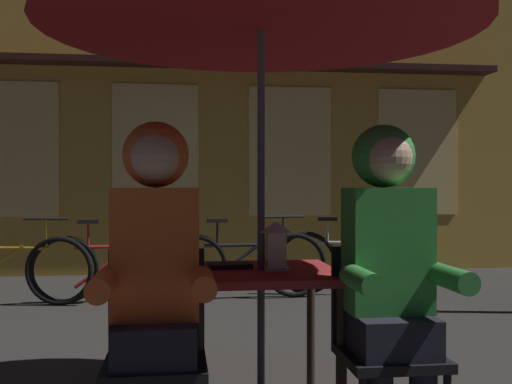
{
  "coord_description": "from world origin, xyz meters",
  "views": [
    {
      "loc": [
        -0.39,
        -2.86,
        1.14
      ],
      "look_at": [
        0.0,
        0.19,
        1.11
      ],
      "focal_mm": 42.78,
      "sensor_mm": 36.0,
      "label": 1
    }
  ],
  "objects_px": {
    "chair_right": "(385,338)",
    "bicycle_second": "(6,269)",
    "bicycle_fourth": "(245,265)",
    "book": "(230,265)",
    "person_left_hooded": "(155,260)",
    "chair_left": "(156,346)",
    "lantern": "(276,244)",
    "person_right_hooded": "(389,256)",
    "bicycle_third": "(118,267)",
    "cafe_table": "(261,291)",
    "bicycle_fifth": "(355,262)"
  },
  "relations": [
    {
      "from": "bicycle_fourth",
      "to": "person_right_hooded",
      "type": "bearing_deg",
      "value": -86.77
    },
    {
      "from": "cafe_table",
      "to": "book",
      "type": "bearing_deg",
      "value": 150.06
    },
    {
      "from": "person_right_hooded",
      "to": "book",
      "type": "relative_size",
      "value": 7.0
    },
    {
      "from": "lantern",
      "to": "bicycle_fourth",
      "type": "distance_m",
      "value": 3.27
    },
    {
      "from": "bicycle_second",
      "to": "bicycle_third",
      "type": "xyz_separation_m",
      "value": [
        1.05,
        0.01,
        0.0
      ]
    },
    {
      "from": "lantern",
      "to": "bicycle_fifth",
      "type": "height_order",
      "value": "lantern"
    },
    {
      "from": "chair_left",
      "to": "book",
      "type": "bearing_deg",
      "value": 52.9
    },
    {
      "from": "person_left_hooded",
      "to": "bicycle_second",
      "type": "xyz_separation_m",
      "value": [
        -1.54,
        3.61,
        -0.5
      ]
    },
    {
      "from": "chair_left",
      "to": "chair_right",
      "type": "distance_m",
      "value": 0.96
    },
    {
      "from": "bicycle_second",
      "to": "bicycle_fifth",
      "type": "bearing_deg",
      "value": 1.93
    },
    {
      "from": "chair_left",
      "to": "bicycle_fourth",
      "type": "relative_size",
      "value": 0.52
    },
    {
      "from": "person_right_hooded",
      "to": "bicycle_third",
      "type": "distance_m",
      "value": 3.94
    },
    {
      "from": "chair_left",
      "to": "bicycle_second",
      "type": "height_order",
      "value": "chair_left"
    },
    {
      "from": "chair_left",
      "to": "bicycle_fifth",
      "type": "bearing_deg",
      "value": 62.47
    },
    {
      "from": "person_left_hooded",
      "to": "bicycle_third",
      "type": "relative_size",
      "value": 0.83
    },
    {
      "from": "chair_left",
      "to": "person_left_hooded",
      "type": "xyz_separation_m",
      "value": [
        -0.0,
        -0.06,
        0.36
      ]
    },
    {
      "from": "cafe_table",
      "to": "person_right_hooded",
      "type": "bearing_deg",
      "value": -41.57
    },
    {
      "from": "chair_left",
      "to": "person_left_hooded",
      "type": "distance_m",
      "value": 0.36
    },
    {
      "from": "person_right_hooded",
      "to": "bicycle_third",
      "type": "xyz_separation_m",
      "value": [
        -1.45,
        3.63,
        -0.5
      ]
    },
    {
      "from": "lantern",
      "to": "person_left_hooded",
      "type": "height_order",
      "value": "person_left_hooded"
    },
    {
      "from": "book",
      "to": "lantern",
      "type": "bearing_deg",
      "value": -29.45
    },
    {
      "from": "chair_right",
      "to": "book",
      "type": "xyz_separation_m",
      "value": [
        -0.62,
        0.45,
        0.26
      ]
    },
    {
      "from": "chair_left",
      "to": "bicycle_second",
      "type": "xyz_separation_m",
      "value": [
        -1.54,
        3.56,
        -0.14
      ]
    },
    {
      "from": "bicycle_fourth",
      "to": "book",
      "type": "bearing_deg",
      "value": -97.56
    },
    {
      "from": "bicycle_fourth",
      "to": "person_left_hooded",
      "type": "bearing_deg",
      "value": -101.73
    },
    {
      "from": "person_right_hooded",
      "to": "book",
      "type": "height_order",
      "value": "person_right_hooded"
    },
    {
      "from": "cafe_table",
      "to": "bicycle_third",
      "type": "xyz_separation_m",
      "value": [
        -0.97,
        3.2,
        -0.29
      ]
    },
    {
      "from": "bicycle_second",
      "to": "lantern",
      "type": "bearing_deg",
      "value": -56.89
    },
    {
      "from": "chair_right",
      "to": "bicycle_fourth",
      "type": "bearing_deg",
      "value": 93.28
    },
    {
      "from": "cafe_table",
      "to": "book",
      "type": "height_order",
      "value": "book"
    },
    {
      "from": "person_left_hooded",
      "to": "bicycle_fourth",
      "type": "distance_m",
      "value": 3.75
    },
    {
      "from": "bicycle_second",
      "to": "bicycle_fourth",
      "type": "relative_size",
      "value": 0.99
    },
    {
      "from": "lantern",
      "to": "chair_left",
      "type": "xyz_separation_m",
      "value": [
        -0.55,
        -0.35,
        -0.37
      ]
    },
    {
      "from": "person_right_hooded",
      "to": "bicycle_second",
      "type": "distance_m",
      "value": 4.43
    },
    {
      "from": "book",
      "to": "cafe_table",
      "type": "bearing_deg",
      "value": -34.22
    },
    {
      "from": "cafe_table",
      "to": "person_right_hooded",
      "type": "xyz_separation_m",
      "value": [
        0.48,
        -0.43,
        0.21
      ]
    },
    {
      "from": "bicycle_second",
      "to": "bicycle_fourth",
      "type": "bearing_deg",
      "value": 0.51
    },
    {
      "from": "chair_right",
      "to": "bicycle_second",
      "type": "height_order",
      "value": "chair_right"
    },
    {
      "from": "chair_left",
      "to": "person_left_hooded",
      "type": "relative_size",
      "value": 0.62
    },
    {
      "from": "bicycle_fourth",
      "to": "book",
      "type": "distance_m",
      "value": 3.18
    },
    {
      "from": "person_right_hooded",
      "to": "bicycle_second",
      "type": "xyz_separation_m",
      "value": [
        -2.5,
        3.61,
        -0.5
      ]
    },
    {
      "from": "cafe_table",
      "to": "bicycle_fifth",
      "type": "height_order",
      "value": "bicycle_fifth"
    },
    {
      "from": "person_right_hooded",
      "to": "bicycle_second",
      "type": "relative_size",
      "value": 0.84
    },
    {
      "from": "person_right_hooded",
      "to": "cafe_table",
      "type": "bearing_deg",
      "value": 138.43
    },
    {
      "from": "bicycle_third",
      "to": "chair_right",
      "type": "bearing_deg",
      "value": -67.82
    },
    {
      "from": "cafe_table",
      "to": "bicycle_fourth",
      "type": "height_order",
      "value": "bicycle_fourth"
    },
    {
      "from": "lantern",
      "to": "bicycle_second",
      "type": "height_order",
      "value": "lantern"
    },
    {
      "from": "cafe_table",
      "to": "bicycle_second",
      "type": "relative_size",
      "value": 0.44
    },
    {
      "from": "person_left_hooded",
      "to": "bicycle_second",
      "type": "relative_size",
      "value": 0.84
    },
    {
      "from": "lantern",
      "to": "chair_right",
      "type": "distance_m",
      "value": 0.66
    }
  ]
}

